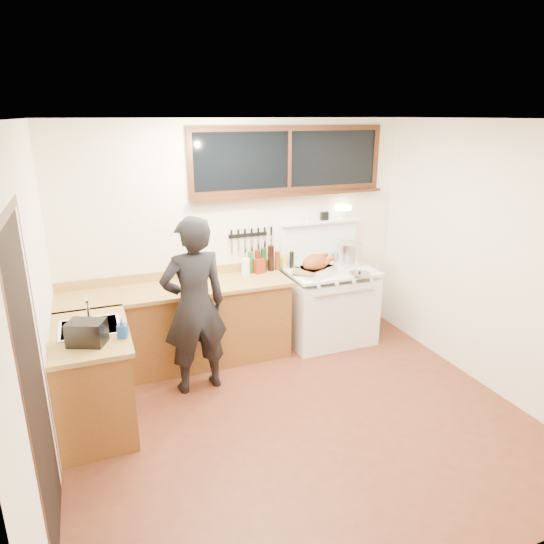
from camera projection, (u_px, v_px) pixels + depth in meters
name	position (u px, v px, depth m)	size (l,w,h in m)	color
ground_plane	(301.00, 422.00, 4.37)	(4.00, 3.50, 0.02)	#592817
room_shell	(305.00, 244.00, 3.86)	(4.10, 3.60, 2.65)	white
counter_back	(179.00, 326.00, 5.24)	(2.44, 0.64, 1.00)	brown
counter_left	(94.00, 379.00, 4.20)	(0.64, 1.09, 0.90)	brown
sink_unit	(90.00, 333.00, 4.15)	(0.50, 0.45, 0.37)	white
vintage_stove	(329.00, 304.00, 5.82)	(1.02, 0.74, 1.59)	white
back_window	(289.00, 167.00, 5.46)	(2.32, 0.13, 0.77)	black
left_doorway	(36.00, 389.00, 2.86)	(0.02, 1.04, 2.17)	black
knife_strip	(250.00, 236.00, 5.54)	(0.52, 0.03, 0.28)	black
man	(194.00, 306.00, 4.64)	(0.68, 0.49, 1.77)	black
soap_bottle	(122.00, 328.00, 3.92)	(0.10, 0.10, 0.17)	#2453B5
toaster	(87.00, 333.00, 3.81)	(0.33, 0.29, 0.19)	black
cutting_board	(191.00, 283.00, 5.06)	(0.40, 0.33, 0.13)	#A78142
roast_turkey	(315.00, 266.00, 5.47)	(0.51, 0.46, 0.24)	silver
stockpot	(350.00, 254.00, 5.82)	(0.37, 0.37, 0.27)	silver
saucepan	(328.00, 257.00, 5.97)	(0.20, 0.29, 0.12)	silver
pot_lid	(359.00, 274.00, 5.49)	(0.32, 0.32, 0.04)	silver
coffee_tin	(259.00, 266.00, 5.54)	(0.13, 0.11, 0.17)	maroon
pitcher	(246.00, 267.00, 5.47)	(0.12, 0.12, 0.19)	white
bottle_cluster	(268.00, 260.00, 5.60)	(0.57, 0.07, 0.30)	black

